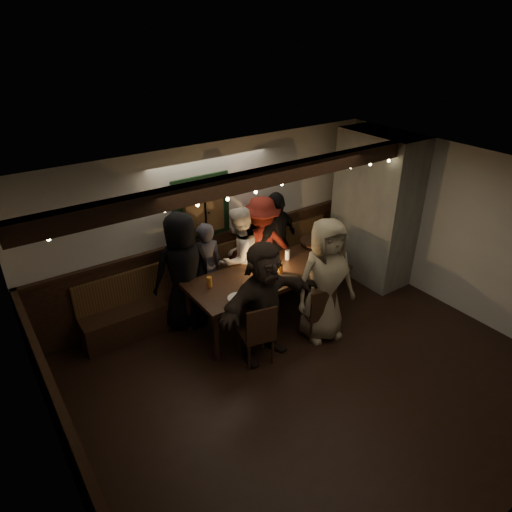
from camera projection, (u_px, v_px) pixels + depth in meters
room at (307, 245)px, 7.10m from camera, size 6.02×5.01×2.62m
dining_table at (264, 279)px, 6.82m from camera, size 2.31×0.99×1.00m
chair_near_left at (259, 331)px, 6.05m from camera, size 0.51×0.51×0.94m
chair_near_right at (319, 310)px, 6.55m from camera, size 0.46×0.46×0.86m
chair_end at (332, 265)px, 7.60m from camera, size 0.55×0.55×0.99m
high_top at (316, 258)px, 7.79m from camera, size 0.57×0.57×0.91m
person_a at (183, 271)px, 6.69m from camera, size 0.94×0.65×1.83m
person_b at (206, 268)px, 7.10m from camera, size 0.60×0.44×1.52m
person_c at (239, 257)px, 7.25m from camera, size 0.97×0.86×1.67m
person_d at (262, 246)px, 7.54m from camera, size 1.27×1.04×1.72m
person_e at (276, 242)px, 7.64m from camera, size 1.11×0.74×1.76m
person_f at (264, 302)px, 6.04m from camera, size 1.67×0.66×1.76m
person_g at (325, 281)px, 6.42m from camera, size 1.01×0.75×1.87m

